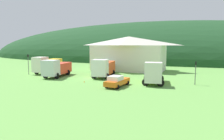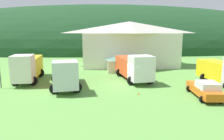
{
  "view_description": "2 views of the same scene",
  "coord_description": "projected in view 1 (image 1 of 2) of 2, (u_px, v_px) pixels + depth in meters",
  "views": [
    {
      "loc": [
        17.71,
        -32.95,
        6.09
      ],
      "look_at": [
        2.89,
        2.71,
        1.41
      ],
      "focal_mm": 33.29,
      "sensor_mm": 36.0,
      "label": 1
    },
    {
      "loc": [
        -3.2,
        -24.12,
        6.34
      ],
      "look_at": [
        -1.88,
        -0.86,
        2.03
      ],
      "focal_mm": 33.78,
      "sensor_mm": 36.0,
      "label": 2
    }
  ],
  "objects": [
    {
      "name": "ground_plane",
      "position": [
        92.0,
        79.0,
        37.68
      ],
      "size": [
        200.0,
        200.0,
        0.0
      ],
      "primitive_type": "plane",
      "color": "#5B9342"
    },
    {
      "name": "forested_hill_backdrop",
      "position": [
        154.0,
        59.0,
        89.99
      ],
      "size": [
        175.46,
        60.0,
        31.54
      ],
      "primitive_type": "ellipsoid",
      "color": "#193D1E",
      "rests_on": "ground"
    },
    {
      "name": "depot_building",
      "position": [
        129.0,
        53.0,
        49.9
      ],
      "size": [
        17.85,
        9.58,
        8.08
      ],
      "color": "white",
      "rests_on": "ground"
    },
    {
      "name": "play_shed_cream",
      "position": [
        107.0,
        67.0,
        45.41
      ],
      "size": [
        3.08,
        2.8,
        2.56
      ],
      "color": "beige",
      "rests_on": "ground"
    },
    {
      "name": "heavy_rig_striped",
      "position": [
        47.0,
        64.0,
        44.83
      ],
      "size": [
        3.54,
        8.39,
        3.62
      ],
      "rotation": [
        0.0,
        0.0,
        -1.47
      ],
      "color": "silver",
      "rests_on": "ground"
    },
    {
      "name": "tow_truck_silver",
      "position": [
        57.0,
        68.0,
        39.53
      ],
      "size": [
        4.1,
        8.12,
        3.36
      ],
      "rotation": [
        0.0,
        0.0,
        -1.39
      ],
      "color": "silver",
      "rests_on": "ground"
    },
    {
      "name": "heavy_rig_white",
      "position": [
        104.0,
        68.0,
        39.55
      ],
      "size": [
        4.27,
        8.8,
        3.5
      ],
      "rotation": [
        0.0,
        0.0,
        -1.39
      ],
      "color": "white",
      "rests_on": "ground"
    },
    {
      "name": "flatbed_truck_yellow",
      "position": [
        154.0,
        72.0,
        32.49
      ],
      "size": [
        3.94,
        7.0,
        3.54
      ],
      "rotation": [
        0.0,
        0.0,
        -1.4
      ],
      "color": "silver",
      "rests_on": "ground"
    },
    {
      "name": "service_pickup_orange",
      "position": [
        117.0,
        81.0,
        30.32
      ],
      "size": [
        2.58,
        5.32,
        1.66
      ],
      "rotation": [
        0.0,
        0.0,
        -1.65
      ],
      "color": "#D95E16",
      "rests_on": "ground"
    },
    {
      "name": "traffic_light_west",
      "position": [
        28.0,
        62.0,
        42.46
      ],
      "size": [
        0.2,
        0.32,
        4.15
      ],
      "color": "#4C4C51",
      "rests_on": "ground"
    },
    {
      "name": "traffic_light_east",
      "position": [
        196.0,
        70.0,
        31.57
      ],
      "size": [
        0.2,
        0.32,
        3.6
      ],
      "color": "#4C4C51",
      "rests_on": "ground"
    },
    {
      "name": "traffic_cone_near_pickup",
      "position": [
        84.0,
        82.0,
        33.97
      ],
      "size": [
        0.36,
        0.36,
        0.56
      ],
      "primitive_type": "cone",
      "color": "orange",
      "rests_on": "ground"
    },
    {
      "name": "traffic_cone_mid_row",
      "position": [
        121.0,
        83.0,
        33.42
      ],
      "size": [
        0.36,
        0.36,
        0.54
      ],
      "primitive_type": "cone",
      "color": "orange",
      "rests_on": "ground"
    }
  ]
}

